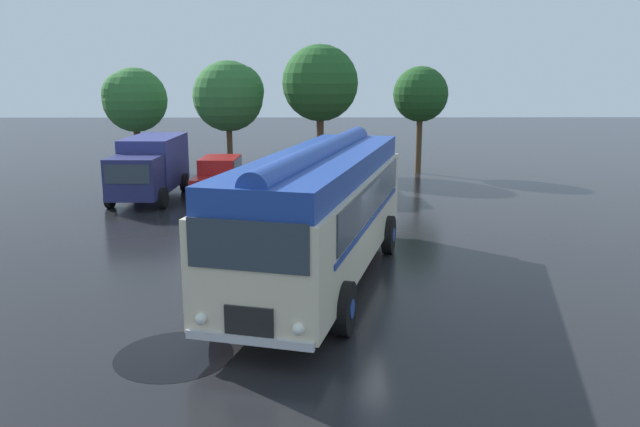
{
  "coord_description": "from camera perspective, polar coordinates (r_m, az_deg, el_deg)",
  "views": [
    {
      "loc": [
        -0.52,
        -14.51,
        5.12
      ],
      "look_at": [
        -0.37,
        2.0,
        1.4
      ],
      "focal_mm": 35.0,
      "sensor_mm": 36.0,
      "label": 1
    }
  ],
  "objects": [
    {
      "name": "ground_plane",
      "position": [
        15.39,
        1.45,
        -6.73
      ],
      "size": [
        120.0,
        120.0,
        0.0
      ],
      "primitive_type": "plane",
      "color": "black"
    },
    {
      "name": "tree_right_of_centre",
      "position": [
        32.74,
        9.22,
        10.61
      ],
      "size": [
        2.81,
        2.81,
        5.48
      ],
      "color": "#4C3823",
      "rests_on": "ground"
    },
    {
      "name": "car_near_left",
      "position": [
        26.77,
        -9.12,
        3.36
      ],
      "size": [
        2.11,
        4.27,
        1.66
      ],
      "color": "maroon",
      "rests_on": "ground"
    },
    {
      "name": "car_mid_right",
      "position": [
        26.43,
        3.55,
        3.38
      ],
      "size": [
        2.13,
        4.28,
        1.66
      ],
      "color": "maroon",
      "rests_on": "ground"
    },
    {
      "name": "car_mid_left",
      "position": [
        25.72,
        -2.64,
        3.12
      ],
      "size": [
        2.11,
        4.28,
        1.66
      ],
      "color": "navy",
      "rests_on": "ground"
    },
    {
      "name": "puddle_patch",
      "position": [
        12.17,
        -13.19,
        -12.52
      ],
      "size": [
        2.19,
        2.19,
        0.01
      ],
      "primitive_type": "cylinder",
      "color": "black",
      "rests_on": "ground"
    },
    {
      "name": "tree_far_left",
      "position": [
        34.84,
        -16.78,
        10.02
      ],
      "size": [
        3.38,
        3.38,
        5.43
      ],
      "color": "#4C3823",
      "rests_on": "ground"
    },
    {
      "name": "tree_left_of_centre",
      "position": [
        33.06,
        -8.14,
        10.7
      ],
      "size": [
        3.68,
        3.63,
        5.78
      ],
      "color": "#4C3823",
      "rests_on": "ground"
    },
    {
      "name": "tree_centre",
      "position": [
        32.89,
        0.02,
        11.9
      ],
      "size": [
        3.93,
        3.93,
        6.59
      ],
      "color": "#4C3823",
      "rests_on": "ground"
    },
    {
      "name": "box_van",
      "position": [
        27.03,
        -15.24,
        4.27
      ],
      "size": [
        2.44,
        5.81,
        2.5
      ],
      "color": "navy",
      "rests_on": "ground"
    },
    {
      "name": "vintage_bus",
      "position": [
        15.34,
        0.04,
        0.56
      ],
      "size": [
        5.0,
        10.38,
        3.49
      ],
      "color": "beige",
      "rests_on": "ground"
    }
  ]
}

